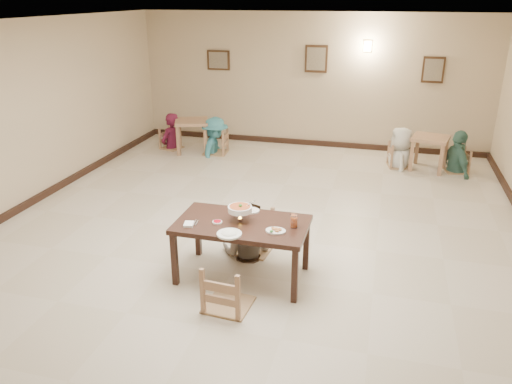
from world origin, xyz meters
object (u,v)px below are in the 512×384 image
(chair_near, at_px, (228,265))
(curry_warmer, at_px, (240,209))
(bg_chair_ll, at_px, (171,130))
(bg_diner_b, at_px, (214,117))
(bg_table_right, at_px, (430,143))
(bg_diner_d, at_px, (462,131))
(chair_far, at_px, (252,215))
(bg_diner_c, at_px, (403,128))
(bg_diner_a, at_px, (170,113))
(main_table, at_px, (242,228))
(bg_table_left, at_px, (192,126))
(bg_chair_lr, at_px, (215,130))
(main_diner, at_px, (247,203))
(drink_glass, at_px, (294,221))
(bg_chair_rl, at_px, (401,145))
(bg_chair_rr, at_px, (458,150))

(chair_near, bearing_deg, curry_warmer, -80.59)
(bg_chair_ll, height_order, bg_diner_b, bg_diner_b)
(bg_table_right, relative_size, bg_diner_d, 0.48)
(chair_far, relative_size, bg_diner_c, 0.66)
(chair_near, relative_size, bg_diner_d, 0.63)
(bg_diner_a, distance_m, bg_diner_c, 5.11)
(curry_warmer, height_order, bg_diner_d, bg_diner_d)
(main_table, xyz_separation_m, bg_chair_ll, (-3.18, 4.99, -0.23))
(bg_diner_d, bearing_deg, bg_table_left, 70.00)
(bg_chair_ll, distance_m, bg_diner_d, 6.23)
(chair_far, distance_m, bg_chair_lr, 4.65)
(main_diner, distance_m, bg_table_left, 5.02)
(drink_glass, bearing_deg, main_table, -177.33)
(chair_near, xyz_separation_m, bg_table_right, (2.45, 5.64, 0.02))
(drink_glass, height_order, bg_chair_rl, bg_chair_rl)
(chair_near, height_order, bg_diner_c, bg_diner_c)
(bg_chair_lr, relative_size, bg_diner_b, 0.66)
(bg_chair_rl, bearing_deg, bg_diner_a, 78.64)
(main_table, relative_size, bg_chair_ll, 1.80)
(bg_chair_rl, xyz_separation_m, bg_diner_d, (1.11, -0.03, 0.38))
(chair_far, height_order, bg_diner_a, bg_diner_a)
(bg_chair_lr, bearing_deg, drink_glass, 23.90)
(chair_near, height_order, drink_glass, chair_near)
(bg_diner_c, bearing_deg, bg_chair_ll, -97.88)
(bg_diner_b, bearing_deg, chair_far, -156.11)
(drink_glass, distance_m, bg_chair_ll, 6.27)
(bg_diner_c, bearing_deg, bg_diner_a, -97.88)
(drink_glass, xyz_separation_m, bg_chair_rr, (2.40, 4.94, -0.39))
(drink_glass, xyz_separation_m, bg_chair_ll, (-3.82, 4.96, -0.39))
(bg_diner_a, xyz_separation_m, bg_diner_b, (1.11, -0.09, -0.01))
(chair_far, relative_size, bg_table_right, 1.33)
(bg_table_left, bearing_deg, drink_glass, -56.26)
(chair_near, distance_m, bg_table_right, 6.15)
(curry_warmer, distance_m, bg_diner_b, 5.27)
(curry_warmer, xyz_separation_m, bg_chair_rl, (1.96, 4.96, -0.44))
(chair_far, relative_size, curry_warmer, 3.28)
(curry_warmer, xyz_separation_m, bg_chair_ll, (-3.14, 4.95, -0.47))
(main_table, xyz_separation_m, bg_chair_rl, (1.93, 5.00, -0.20))
(bg_diner_a, height_order, bg_diner_c, bg_diner_c)
(bg_chair_lr, distance_m, bg_diner_b, 0.28)
(bg_chair_rl, height_order, bg_diner_a, bg_diner_a)
(chair_near, bearing_deg, bg_table_right, -109.24)
(curry_warmer, height_order, bg_table_left, curry_warmer)
(bg_diner_b, bearing_deg, bg_chair_rl, -90.33)
(main_table, relative_size, bg_chair_lr, 1.48)
(bg_diner_a, bearing_deg, bg_table_right, 108.04)
(bg_chair_lr, xyz_separation_m, bg_diner_c, (4.00, 0.10, 0.29))
(bg_chair_lr, bearing_deg, chair_near, 15.46)
(main_diner, bearing_deg, bg_chair_rl, -112.02)
(drink_glass, relative_size, bg_table_left, 0.18)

